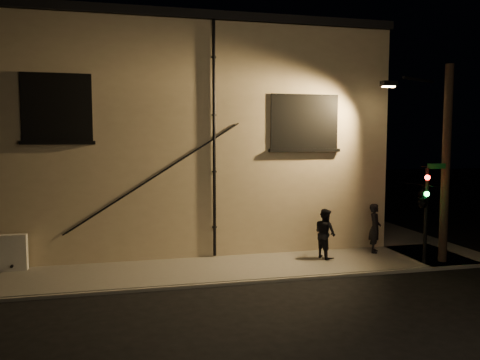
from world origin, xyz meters
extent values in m
plane|color=black|center=(0.00, 0.00, 0.00)|extent=(90.00, 90.00, 0.00)
cube|color=#67645D|center=(-3.00, 1.50, 0.06)|extent=(20.00, 3.00, 0.12)
cube|color=#67645D|center=(6.50, 8.00, 0.06)|extent=(3.00, 16.00, 0.12)
cube|color=#CAB591|center=(-3.00, 9.00, 4.25)|extent=(16.00, 12.00, 8.50)
cube|color=black|center=(-3.00, 9.00, 8.65)|extent=(16.20, 12.20, 0.30)
cube|color=black|center=(-7.00, 2.98, 5.40)|extent=(2.20, 0.10, 2.20)
cube|color=black|center=(-7.00, 3.00, 5.40)|extent=(1.98, 0.05, 1.98)
cube|color=black|center=(1.60, 2.98, 5.00)|extent=(2.60, 0.10, 2.00)
cube|color=#A5B28C|center=(1.60, 3.00, 5.00)|extent=(2.38, 0.05, 1.78)
cylinder|color=black|center=(-1.80, 2.92, 4.31)|extent=(0.11, 0.11, 8.30)
cylinder|color=black|center=(-4.00, 2.95, 3.00)|extent=(5.96, 0.04, 3.75)
cylinder|color=black|center=(-3.88, 2.95, 3.06)|extent=(5.96, 0.04, 3.75)
imported|color=black|center=(4.15, 2.22, 1.04)|extent=(0.70, 0.80, 1.84)
imported|color=black|center=(2.02, 1.89, 1.01)|extent=(0.87, 1.01, 1.78)
cylinder|color=black|center=(5.03, 0.43, 1.76)|extent=(0.12, 0.12, 3.27)
imported|color=black|center=(4.81, 0.31, 2.45)|extent=(0.68, 2.01, 0.79)
sphere|color=#FF140C|center=(4.83, 0.13, 3.10)|extent=(0.17, 0.17, 0.17)
sphere|color=#14FF3F|center=(4.83, 0.13, 2.55)|extent=(0.17, 0.17, 0.17)
cube|color=#0C4C1E|center=(5.38, 0.43, 3.44)|extent=(0.70, 0.03, 0.18)
cylinder|color=black|center=(5.81, 0.52, 3.44)|extent=(0.29, 0.29, 6.87)
cylinder|color=black|center=(5.01, 1.07, 6.40)|extent=(1.75, 0.96, 0.10)
cube|color=black|center=(4.21, 1.62, 6.30)|extent=(0.55, 0.28, 0.18)
cube|color=#FFC672|center=(4.21, 1.62, 6.20)|extent=(0.42, 0.20, 0.04)
camera|label=1|loc=(-4.67, -13.41, 4.39)|focal=35.00mm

